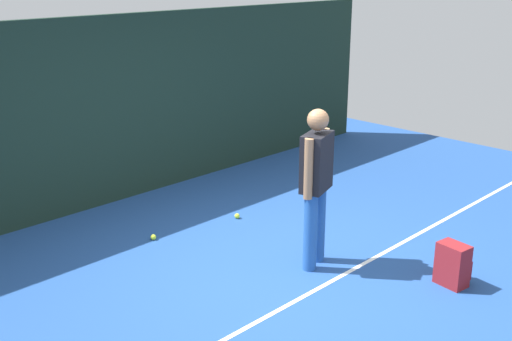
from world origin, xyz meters
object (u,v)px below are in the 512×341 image
Objects in this scene: backpack at (453,265)px; tennis_ball_near_player at (153,237)px; tennis_ball_by_fence at (237,216)px; tennis_player at (316,179)px.

backpack reaches higher than tennis_ball_near_player.
backpack reaches higher than tennis_ball_by_fence.
tennis_player is 25.76× the size of tennis_ball_by_fence.
backpack is 3.34m from tennis_ball_near_player.
tennis_ball_by_fence is (-0.34, 2.77, -0.18)m from backpack.
tennis_player is at bearing -64.32° from tennis_ball_near_player.
backpack is at bearing -63.67° from tennis_ball_near_player.
tennis_ball_near_player is (-0.83, 1.73, -0.93)m from tennis_player.
tennis_player is 2.13m from tennis_ball_near_player.
tennis_player is at bearing 35.06° from backpack.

